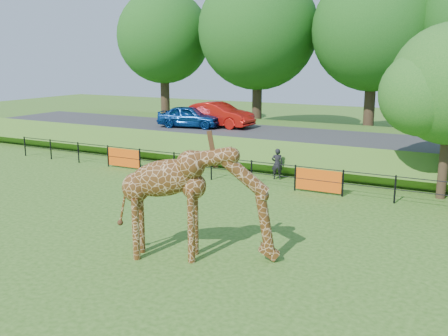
# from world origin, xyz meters

# --- Properties ---
(ground) EXTENTS (90.00, 90.00, 0.00)m
(ground) POSITION_xyz_m (0.00, 0.00, 0.00)
(ground) COLOR #2D5A16
(ground) RESTS_ON ground
(giraffe) EXTENTS (4.45, 2.38, 3.18)m
(giraffe) POSITION_xyz_m (2.07, -0.05, 1.59)
(giraffe) COLOR #532F11
(giraffe) RESTS_ON ground
(perimeter_fence) EXTENTS (28.07, 0.10, 1.10)m
(perimeter_fence) POSITION_xyz_m (0.00, 8.00, 0.55)
(perimeter_fence) COLOR black
(perimeter_fence) RESTS_ON ground
(embankment) EXTENTS (40.00, 9.00, 1.30)m
(embankment) POSITION_xyz_m (0.00, 15.50, 0.65)
(embankment) COLOR #2D5A16
(embankment) RESTS_ON ground
(road) EXTENTS (40.00, 5.00, 0.12)m
(road) POSITION_xyz_m (0.00, 14.00, 1.36)
(road) COLOR #2E2E31
(road) RESTS_ON embankment
(car_blue) EXTENTS (3.92, 2.12, 1.27)m
(car_blue) POSITION_xyz_m (-6.53, 13.53, 2.05)
(car_blue) COLOR #124292
(car_blue) RESTS_ON road
(car_red) EXTENTS (4.46, 1.82, 1.44)m
(car_red) POSITION_xyz_m (-5.21, 14.54, 2.14)
(car_red) COLOR red
(car_red) RESTS_ON road
(visitor) EXTENTS (0.61, 0.50, 1.42)m
(visitor) POSITION_xyz_m (0.60, 9.50, 0.71)
(visitor) COLOR black
(visitor) RESTS_ON ground
(bg_tree_line) EXTENTS (37.30, 8.80, 11.82)m
(bg_tree_line) POSITION_xyz_m (1.89, 22.00, 7.19)
(bg_tree_line) COLOR #342317
(bg_tree_line) RESTS_ON ground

